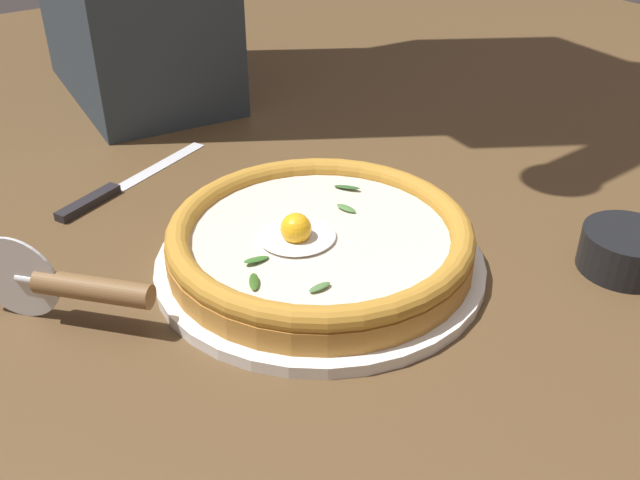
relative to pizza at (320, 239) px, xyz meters
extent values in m
cube|color=brown|center=(0.01, -0.01, -0.05)|extent=(2.40, 2.40, 0.03)
cylinder|color=white|center=(0.00, 0.00, -0.03)|extent=(0.32, 0.32, 0.01)
cylinder|color=#BB7E33|center=(0.00, 0.00, -0.01)|extent=(0.30, 0.30, 0.02)
torus|color=#B9802B|center=(0.00, 0.00, 0.01)|extent=(0.30, 0.30, 0.02)
cylinder|color=beige|center=(0.00, 0.00, 0.00)|extent=(0.25, 0.25, 0.00)
ellipsoid|color=white|center=(-0.02, 0.01, 0.01)|extent=(0.08, 0.07, 0.01)
sphere|color=yellow|center=(-0.03, 0.00, 0.02)|extent=(0.03, 0.03, 0.03)
ellipsoid|color=#497A3A|center=(0.05, 0.02, 0.01)|extent=(0.01, 0.02, 0.01)
ellipsoid|color=#39722A|center=(-0.08, 0.00, 0.01)|extent=(0.03, 0.01, 0.01)
ellipsoid|color=#335C1C|center=(-0.10, -0.04, 0.01)|extent=(0.02, 0.02, 0.01)
ellipsoid|color=#4C7941|center=(-0.05, -0.07, 0.01)|extent=(0.02, 0.01, 0.00)
ellipsoid|color=#2D5928|center=(0.08, 0.06, 0.01)|extent=(0.02, 0.03, 0.01)
cylinder|color=black|center=(0.24, -0.18, -0.01)|extent=(0.09, 0.09, 0.04)
cylinder|color=silver|center=(-0.26, 0.09, 0.01)|extent=(0.06, 0.06, 0.08)
cylinder|color=silver|center=(-0.25, 0.09, 0.01)|extent=(0.02, 0.02, 0.01)
cylinder|color=brown|center=(-0.21, 0.04, 0.01)|extent=(0.09, 0.10, 0.02)
cube|color=silver|center=(-0.03, 0.30, -0.03)|extent=(0.15, 0.08, 0.00)
cube|color=black|center=(-0.14, 0.26, -0.03)|extent=(0.09, 0.05, 0.01)
camera|label=1|loc=(-0.35, -0.47, 0.37)|focal=39.95mm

